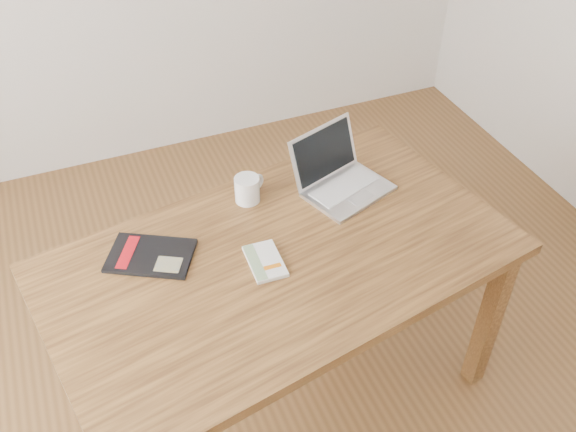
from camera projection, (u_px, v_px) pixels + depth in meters
name	position (u px, v px, depth m)	size (l,w,h in m)	color
room	(219.00, 137.00, 1.49)	(4.04, 4.04, 2.70)	brown
desk	(281.00, 274.00, 2.11)	(1.62, 1.11, 0.75)	brown
white_guidebook	(265.00, 261.00, 2.02)	(0.11, 0.17, 0.01)	silver
black_guidebook	(151.00, 256.00, 2.04)	(0.32, 0.28, 0.01)	black
laptop	(340.00, 177.00, 2.29)	(0.37, 0.35, 0.20)	silver
coffee_mug	(248.00, 188.00, 2.24)	(0.12, 0.09, 0.09)	white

